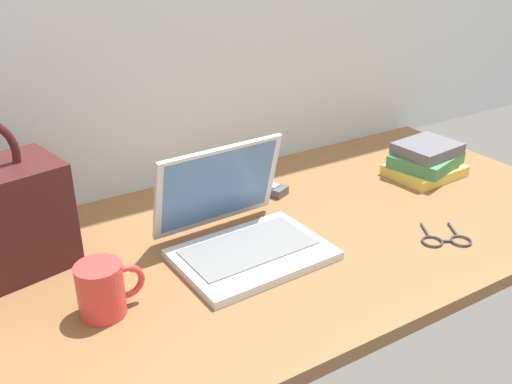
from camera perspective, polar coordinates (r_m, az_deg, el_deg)
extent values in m
cube|color=brown|center=(1.28, 1.65, -5.00)|extent=(1.60, 0.76, 0.03)
cube|color=silver|center=(1.19, -0.36, -6.29)|extent=(0.32, 0.23, 0.02)
cube|color=slate|center=(1.20, -0.76, -5.55)|extent=(0.28, 0.15, 0.00)
cube|color=silver|center=(1.24, -3.84, 0.62)|extent=(0.30, 0.07, 0.20)
cube|color=#4C72A5|center=(1.24, -3.70, 0.59)|extent=(0.27, 0.06, 0.17)
cylinder|color=red|center=(1.05, -15.31, -9.46)|extent=(0.08, 0.08, 0.10)
torus|color=red|center=(1.06, -12.85, -8.77)|extent=(0.07, 0.01, 0.07)
cylinder|color=brown|center=(1.03, -15.59, -7.42)|extent=(0.07, 0.07, 0.00)
cube|color=#4C4C51|center=(1.48, 0.23, 0.66)|extent=(0.11, 0.17, 0.02)
cube|color=slate|center=(1.48, 0.23, 1.10)|extent=(0.08, 0.12, 0.00)
torus|color=#333338|center=(1.30, 17.27, -4.74)|extent=(0.06, 0.06, 0.01)
torus|color=#333338|center=(1.33, 19.88, -4.61)|extent=(0.06, 0.06, 0.01)
cube|color=#333338|center=(1.32, 18.59, -4.68)|extent=(0.02, 0.01, 0.00)
cube|color=#333338|center=(1.35, 16.60, -3.65)|extent=(0.03, 0.05, 0.00)
cube|color=#333338|center=(1.37, 19.15, -3.54)|extent=(0.03, 0.05, 0.00)
cube|color=#D8BF4C|center=(1.63, 16.53, 2.09)|extent=(0.20, 0.16, 0.03)
cube|color=#3F7F4C|center=(1.62, 16.67, 3.13)|extent=(0.21, 0.19, 0.03)
cube|color=#595960|center=(1.61, 16.82, 4.20)|extent=(0.17, 0.15, 0.03)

